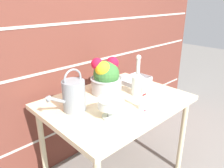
% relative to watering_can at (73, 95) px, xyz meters
% --- Properties ---
extents(brick_wall, '(3.60, 0.08, 2.20)m').
position_rel_watering_can_xyz_m(brick_wall, '(0.32, 0.43, 0.25)').
color(brick_wall, brown).
rests_on(brick_wall, ground_plane).
extents(patio_table, '(1.07, 0.80, 0.74)m').
position_rel_watering_can_xyz_m(patio_table, '(0.32, -0.08, -0.19)').
color(patio_table, beige).
rests_on(patio_table, ground_plane).
extents(watering_can, '(0.30, 0.16, 0.30)m').
position_rel_watering_can_xyz_m(watering_can, '(0.00, 0.00, 0.00)').
color(watering_can, gray).
rests_on(watering_can, patio_table).
extents(crystal_pedestal_bowl, '(0.18, 0.18, 0.14)m').
position_rel_watering_can_xyz_m(crystal_pedestal_bowl, '(0.11, -0.25, -0.02)').
color(crystal_pedestal_bowl, silver).
rests_on(crystal_pedestal_bowl, patio_table).
extents(flower_planter, '(0.26, 0.26, 0.30)m').
position_rel_watering_can_xyz_m(flower_planter, '(0.37, 0.07, 0.02)').
color(flower_planter, '#ADADB2').
rests_on(flower_planter, patio_table).
extents(glass_decanter, '(0.09, 0.09, 0.33)m').
position_rel_watering_can_xyz_m(glass_decanter, '(0.52, -0.13, -0.01)').
color(glass_decanter, silver).
rests_on(glass_decanter, patio_table).
extents(figurine_vase, '(0.06, 0.06, 0.17)m').
position_rel_watering_can_xyz_m(figurine_vase, '(0.35, -0.31, -0.04)').
color(figurine_vase, white).
rests_on(figurine_vase, patio_table).
extents(wire_tray, '(0.29, 0.20, 0.04)m').
position_rel_watering_can_xyz_m(wire_tray, '(0.73, 0.08, -0.10)').
color(wire_tray, '#B7B7BC').
rests_on(wire_tray, patio_table).
extents(fallen_petal, '(0.01, 0.01, 0.01)m').
position_rel_watering_can_xyz_m(fallen_petal, '(0.34, -0.35, -0.11)').
color(fallen_petal, red).
rests_on(fallen_petal, patio_table).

